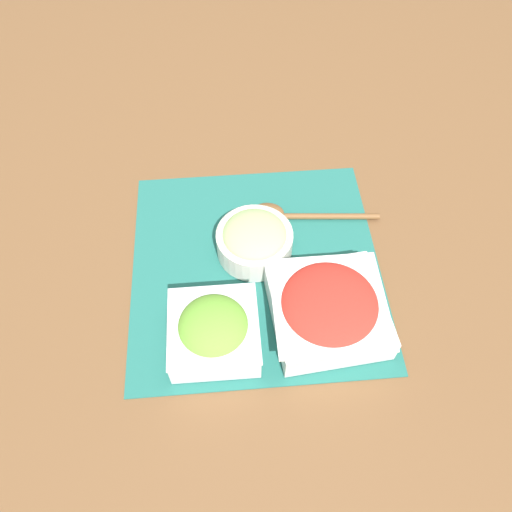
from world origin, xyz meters
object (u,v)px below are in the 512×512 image
lettuce_bowl (214,330)px  wooden_spoon (282,214)px  cucumber_bowl (253,239)px  tomato_bowl (328,308)px

lettuce_bowl → wooden_spoon: lettuce_bowl is taller
cucumber_bowl → lettuce_bowl: lettuce_bowl is taller
lettuce_bowl → tomato_bowl: (-0.19, -0.02, 0.00)m
wooden_spoon → cucumber_bowl: bearing=49.8°
cucumber_bowl → wooden_spoon: bearing=-130.2°
tomato_bowl → wooden_spoon: (0.05, -0.23, -0.03)m
lettuce_bowl → wooden_spoon: 0.29m
tomato_bowl → wooden_spoon: 0.24m
cucumber_bowl → tomato_bowl: bearing=126.7°
lettuce_bowl → tomato_bowl: size_ratio=0.73×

